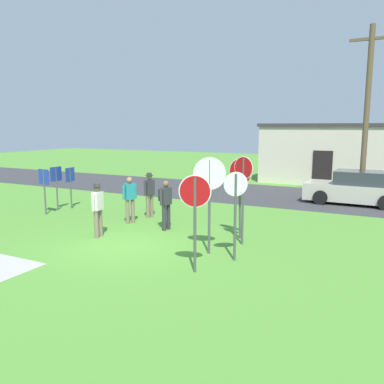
# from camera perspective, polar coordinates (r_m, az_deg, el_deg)

# --- Properties ---
(ground_plane) EXTENTS (80.00, 80.00, 0.00)m
(ground_plane) POSITION_cam_1_polar(r_m,az_deg,el_deg) (11.87, -9.85, -7.71)
(ground_plane) COLOR #518E33
(street_asphalt) EXTENTS (60.00, 6.40, 0.01)m
(street_asphalt) POSITION_cam_1_polar(r_m,az_deg,el_deg) (21.10, 7.46, -0.10)
(street_asphalt) COLOR #38383A
(street_asphalt) RESTS_ON ground
(building_background) EXTENTS (7.95, 4.81, 3.66)m
(building_background) POSITION_cam_1_polar(r_m,az_deg,el_deg) (26.41, 19.17, 5.37)
(building_background) COLOR beige
(building_background) RESTS_ON ground
(utility_pole) EXTENTS (1.80, 0.24, 7.77)m
(utility_pole) POSITION_cam_1_polar(r_m,az_deg,el_deg) (19.19, 23.96, 10.42)
(utility_pole) COLOR brown
(utility_pole) RESTS_ON ground
(parked_car_on_street) EXTENTS (4.35, 2.11, 1.51)m
(parked_car_on_street) POSITION_cam_1_polar(r_m,az_deg,el_deg) (19.31, 22.68, 0.42)
(parked_car_on_street) COLOR #B7B2A3
(parked_car_on_street) RESTS_ON ground
(stop_sign_leaning_left) EXTENTS (0.82, 0.28, 2.53)m
(stop_sign_leaning_left) POSITION_cam_1_polar(r_m,az_deg,el_deg) (12.16, 6.97, 1.24)
(stop_sign_leaning_left) COLOR #474C4C
(stop_sign_leaning_left) RESTS_ON ground
(stop_sign_far_back) EXTENTS (0.51, 0.38, 2.34)m
(stop_sign_far_back) POSITION_cam_1_polar(r_m,az_deg,el_deg) (10.17, 6.30, -1.47)
(stop_sign_far_back) COLOR #474C4C
(stop_sign_far_back) RESTS_ON ground
(stop_sign_low_front) EXTENTS (0.84, 0.34, 2.67)m
(stop_sign_low_front) POSITION_cam_1_polar(r_m,az_deg,el_deg) (10.66, 2.55, 0.73)
(stop_sign_low_front) COLOR #474C4C
(stop_sign_low_front) RESTS_ON ground
(stop_sign_center_cluster) EXTENTS (0.65, 0.23, 2.63)m
(stop_sign_center_cluster) POSITION_cam_1_polar(r_m,az_deg,el_deg) (11.58, 7.41, 0.90)
(stop_sign_center_cluster) COLOR #474C4C
(stop_sign_center_cluster) RESTS_ON ground
(stop_sign_leaning_right) EXTENTS (0.74, 0.27, 2.37)m
(stop_sign_leaning_right) POSITION_cam_1_polar(r_m,az_deg,el_deg) (9.26, 0.42, -2.05)
(stop_sign_leaning_right) COLOR #474C4C
(stop_sign_leaning_right) RESTS_ON ground
(person_on_left) EXTENTS (0.41, 0.56, 1.69)m
(person_on_left) POSITION_cam_1_polar(r_m,az_deg,el_deg) (13.30, -3.85, -1.37)
(person_on_left) COLOR #2D2D33
(person_on_left) RESTS_ON ground
(person_in_teal) EXTENTS (0.31, 0.56, 1.74)m
(person_in_teal) POSITION_cam_1_polar(r_m,az_deg,el_deg) (15.17, -6.17, -0.05)
(person_in_teal) COLOR #7A6B56
(person_in_teal) RESTS_ON ground
(person_holding_notes) EXTENTS (0.35, 0.53, 1.69)m
(person_holding_notes) POSITION_cam_1_polar(r_m,az_deg,el_deg) (14.37, -8.99, -0.78)
(person_holding_notes) COLOR #7A6B56
(person_holding_notes) RESTS_ON ground
(person_with_sunhat) EXTENTS (0.31, 0.57, 1.74)m
(person_with_sunhat) POSITION_cam_1_polar(r_m,az_deg,el_deg) (12.74, -13.48, -2.08)
(person_with_sunhat) COLOR #7A6B56
(person_with_sunhat) RESTS_ON ground
(info_panel_leftmost) EXTENTS (0.10, 0.60, 1.76)m
(info_panel_leftmost) POSITION_cam_1_polar(r_m,az_deg,el_deg) (17.54, -17.20, 1.62)
(info_panel_leftmost) COLOR #4C4C51
(info_panel_leftmost) RESTS_ON ground
(info_panel_middle) EXTENTS (0.06, 0.60, 1.83)m
(info_panel_middle) POSITION_cam_1_polar(r_m,az_deg,el_deg) (17.37, -19.05, 1.61)
(info_panel_middle) COLOR #4C4C51
(info_panel_middle) RESTS_ON ground
(info_panel_rightmost) EXTENTS (0.60, 0.09, 1.82)m
(info_panel_rightmost) POSITION_cam_1_polar(r_m,az_deg,el_deg) (16.62, -20.61, 1.17)
(info_panel_rightmost) COLOR #4C4C51
(info_panel_rightmost) RESTS_ON ground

